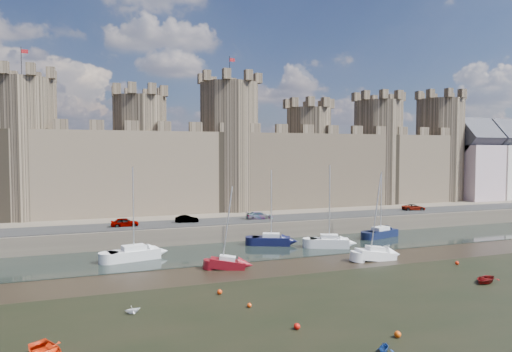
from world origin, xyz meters
The scene contains 24 objects.
ground centered at (0.00, 0.00, 0.00)m, with size 160.00×160.00×0.00m, color black.
seaweed_patch centered at (0.00, -6.00, 0.01)m, with size 70.00×34.00×0.01m, color black.
water_channel centered at (0.00, 24.00, 0.04)m, with size 160.00×12.00×0.08m, color black.
quay centered at (0.00, 60.00, 1.25)m, with size 160.00×60.00×2.50m, color #4C443A.
road centered at (0.00, 34.00, 2.55)m, with size 160.00×7.00×0.10m, color black.
castle centered at (-0.64, 48.00, 11.67)m, with size 108.50×11.00×29.00m.
car_0 centered at (-17.72, 33.73, 3.15)m, with size 1.53×3.81×1.30m, color gray.
car_1 centered at (-8.79, 34.40, 3.07)m, with size 1.21×3.46×1.14m, color gray.
car_2 centered at (2.65, 34.09, 3.11)m, with size 1.71×4.21×1.22m, color gray.
car_3 centered at (32.50, 34.63, 3.06)m, with size 1.87×4.06×1.13m, color gray.
sailboat_0 centered at (-17.38, 23.60, 0.85)m, with size 6.32×3.48×11.17m.
sailboat_1 centered at (1.38, 26.03, 0.82)m, with size 5.60×3.96×10.47m.
sailboat_2 centered at (8.20, 21.85, 0.87)m, with size 5.57×3.93×11.21m.
sailboat_3 centered at (19.30, 25.87, 0.78)m, with size 6.08×3.67×9.99m.
sailboat_4 centered at (-7.92, 15.89, 0.70)m, with size 4.26×2.80×9.27m.
sailboat_5 centered at (10.06, 13.87, 0.75)m, with size 4.91×2.11×10.41m.
dinghy_1 centered at (-4.48, -8.12, 0.36)m, with size 1.18×0.72×1.36m, color navy.
dinghy_3 centered at (-19.13, 4.94, 0.32)m, with size 1.06×0.65×1.23m, color white.
dinghy_4 centered at (14.74, 1.98, 0.31)m, with size 2.16×0.63×3.03m, color #690B0B.
buoy_0 centered at (-9.80, 3.10, 0.20)m, with size 0.39×0.39×0.39m, color red.
buoy_1 centered at (-11.19, 7.38, 0.23)m, with size 0.47×0.47×0.47m, color red.
buoy_2 centered at (-2.04, -6.31, 0.24)m, with size 0.48×0.48×0.48m, color #D74709.
buoy_3 centered at (17.51, 8.58, 0.22)m, with size 0.44×0.44×0.44m, color red.
buoy_4 centered at (-8.06, -2.56, 0.24)m, with size 0.48×0.48×0.48m, color red.
Camera 1 is at (-22.09, -32.35, 13.02)m, focal length 32.00 mm.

